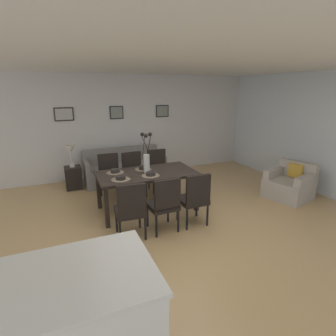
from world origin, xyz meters
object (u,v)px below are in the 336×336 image
(dining_chair_near_left, at_px, (131,208))
(bowl_near_left, at_px, (121,177))
(dining_chair_near_right, at_px, (110,174))
(bowl_near_right, at_px, (115,171))
(dining_chair_mid_right, at_px, (158,168))
(framed_picture_right, at_px, (162,111))
(centerpiece_vase, at_px, (146,158))
(table_lamp, at_px, (71,151))
(dining_chair_far_right, at_px, (133,172))
(sofa, at_px, (124,170))
(side_table, at_px, (74,178))
(armchair, at_px, (290,185))
(framed_picture_left, at_px, (64,114))
(bowl_far_left, at_px, (151,174))
(bowl_far_right, at_px, (143,167))
(dining_chair_far_left, at_px, (164,202))
(dining_chair_mid_left, at_px, (195,197))
(framed_picture_center, at_px, (117,113))
(dining_table, at_px, (147,176))

(dining_chair_near_left, height_order, bowl_near_left, dining_chair_near_left)
(dining_chair_near_right, relative_size, bowl_near_right, 5.41)
(dining_chair_mid_right, bearing_deg, framed_picture_right, 64.39)
(centerpiece_vase, relative_size, table_lamp, 1.44)
(centerpiece_vase, bearing_deg, framed_picture_right, 61.78)
(dining_chair_far_right, height_order, bowl_near_left, dining_chair_far_right)
(dining_chair_mid_right, distance_m, table_lamp, 2.00)
(sofa, bearing_deg, side_table, -175.45)
(armchair, height_order, framed_picture_left, framed_picture_left)
(dining_chair_near_left, relative_size, side_table, 1.77)
(dining_chair_near_left, bearing_deg, bowl_far_left, 50.61)
(bowl_far_right, bearing_deg, armchair, -15.70)
(dining_chair_far_left, bearing_deg, dining_chair_near_right, 105.41)
(dining_chair_near_left, relative_size, dining_chair_mid_left, 1.00)
(bowl_far_left, relative_size, table_lamp, 0.33)
(dining_chair_far_left, height_order, dining_chair_mid_left, same)
(dining_chair_far_left, relative_size, bowl_near_left, 5.41)
(dining_chair_mid_left, height_order, sofa, dining_chair_mid_left)
(table_lamp, xyz_separation_m, framed_picture_left, (-0.04, 0.58, 0.77))
(table_lamp, bearing_deg, framed_picture_right, 13.28)
(centerpiece_vase, height_order, framed_picture_center, framed_picture_center)
(bowl_near_left, xyz_separation_m, bowl_near_right, (0.00, 0.43, 0.00))
(bowl_far_right, bearing_deg, side_table, 128.29)
(dining_chair_far_right, distance_m, centerpiece_vase, 1.00)
(bowl_far_left, bearing_deg, table_lamp, 121.71)
(dining_chair_mid_right, relative_size, bowl_near_right, 5.41)
(dining_chair_mid_left, xyz_separation_m, framed_picture_center, (-0.53, 3.22, 1.15))
(dining_chair_mid_left, xyz_separation_m, bowl_far_left, (-0.53, 0.68, 0.27))
(dining_table, height_order, bowl_near_right, bowl_near_right)
(bowl_far_right, bearing_deg, sofa, 89.41)
(bowl_near_left, distance_m, framed_picture_right, 3.22)
(framed_picture_left, bearing_deg, armchair, -34.97)
(dining_chair_mid_left, distance_m, side_table, 3.17)
(bowl_far_left, distance_m, framed_picture_right, 2.96)
(framed_picture_left, bearing_deg, table_lamp, -86.24)
(dining_chair_near_right, bearing_deg, dining_chair_near_left, -91.47)
(dining_chair_mid_right, height_order, armchair, dining_chair_mid_right)
(centerpiece_vase, relative_size, framed_picture_right, 2.05)
(dining_chair_mid_left, xyz_separation_m, framed_picture_left, (-1.77, 3.22, 1.15))
(dining_chair_far_right, distance_m, bowl_far_right, 0.71)
(dining_chair_near_left, bearing_deg, dining_chair_near_right, 88.53)
(dining_chair_near_right, xyz_separation_m, framed_picture_center, (0.52, 1.42, 1.15))
(sofa, bearing_deg, framed_picture_center, 91.99)
(dining_table, bearing_deg, centerpiece_vase, 55.35)
(dining_table, height_order, framed_picture_center, framed_picture_center)
(dining_chair_near_right, height_order, centerpiece_vase, centerpiece_vase)
(dining_chair_far_right, height_order, bowl_far_right, dining_chair_far_right)
(dining_chair_far_right, bearing_deg, centerpiece_vase, -88.72)
(dining_chair_near_right, bearing_deg, armchair, -23.71)
(table_lamp, bearing_deg, centerpiece_vase, -55.23)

